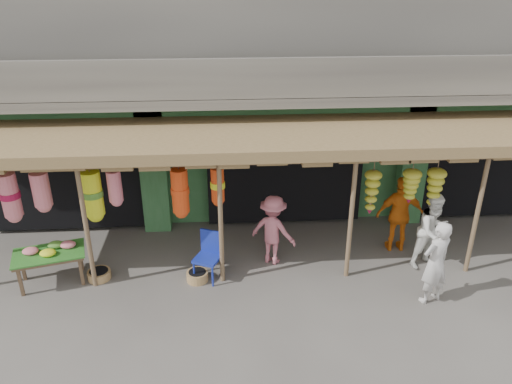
{
  "coord_description": "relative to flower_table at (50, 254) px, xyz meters",
  "views": [
    {
      "loc": [
        -1.4,
        -8.53,
        5.78
      ],
      "look_at": [
        -0.75,
        1.0,
        1.37
      ],
      "focal_mm": 35.0,
      "sensor_mm": 36.0,
      "label": 1
    }
  ],
  "objects": [
    {
      "name": "basket_right",
      "position": [
        2.84,
        -0.16,
        -0.54
      ],
      "size": [
        0.45,
        0.45,
        0.2
      ],
      "primitive_type": "cylinder",
      "rotation": [
        0.0,
        0.0,
        0.04
      ],
      "color": "#AA7F4F",
      "rests_on": "ground"
    },
    {
      "name": "person_front",
      "position": [
        7.21,
        -1.1,
        0.19
      ],
      "size": [
        0.71,
        0.6,
        1.66
      ],
      "primitive_type": "imported",
      "rotation": [
        0.0,
        0.0,
        3.55
      ],
      "color": "beige",
      "rests_on": "ground"
    },
    {
      "name": "flower_table",
      "position": [
        0.0,
        0.0,
        0.0
      ],
      "size": [
        1.48,
        1.09,
        0.79
      ],
      "rotation": [
        0.0,
        0.0,
        0.26
      ],
      "color": "brown",
      "rests_on": "ground"
    },
    {
      "name": "blue_chair",
      "position": [
        3.08,
        -0.03,
        -0.09
      ],
      "size": [
        0.63,
        0.63,
        0.99
      ],
      "rotation": [
        0.0,
        0.0,
        -0.43
      ],
      "color": "#17299A",
      "rests_on": "ground"
    },
    {
      "name": "ground",
      "position": [
        4.84,
        0.01,
        -0.64
      ],
      "size": [
        80.0,
        80.0,
        0.0
      ],
      "primitive_type": "plane",
      "color": "#514C47",
      "rests_on": "ground"
    },
    {
      "name": "basket_mid",
      "position": [
        0.87,
        0.04,
        -0.55
      ],
      "size": [
        0.61,
        0.61,
        0.18
      ],
      "primitive_type": "cylinder",
      "rotation": [
        0.0,
        0.0,
        0.43
      ],
      "color": "olive",
      "rests_on": "ground"
    },
    {
      "name": "awning",
      "position": [
        4.65,
        0.81,
        1.93
      ],
      "size": [
        14.0,
        2.7,
        2.79
      ],
      "color": "brown",
      "rests_on": "ground"
    },
    {
      "name": "person_vendor",
      "position": [
        7.17,
        0.75,
        0.22
      ],
      "size": [
        1.03,
        0.47,
        1.72
      ],
      "primitive_type": "imported",
      "rotation": [
        0.0,
        0.0,
        3.09
      ],
      "color": "orange",
      "rests_on": "ground"
    },
    {
      "name": "building",
      "position": [
        4.84,
        4.88,
        2.73
      ],
      "size": [
        16.4,
        6.8,
        7.0
      ],
      "color": "gray",
      "rests_on": "ground"
    },
    {
      "name": "person_right",
      "position": [
        7.63,
        0.07,
        0.18
      ],
      "size": [
        0.96,
        0.86,
        1.63
      ],
      "primitive_type": "imported",
      "rotation": [
        0.0,
        0.0,
        0.37
      ],
      "color": "white",
      "rests_on": "ground"
    },
    {
      "name": "person_shopper",
      "position": [
        4.4,
        0.43,
        0.12
      ],
      "size": [
        1.13,
        0.99,
        1.52
      ],
      "primitive_type": "imported",
      "rotation": [
        0.0,
        0.0,
        2.6
      ],
      "color": "#BF6572",
      "rests_on": "ground"
    }
  ]
}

